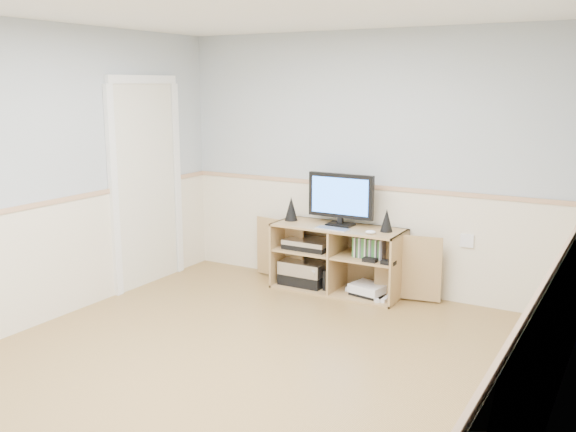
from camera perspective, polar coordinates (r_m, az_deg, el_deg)
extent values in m
cube|color=#A8824A|center=(4.68, -4.32, -13.75)|extent=(4.00, 4.50, 0.02)
cube|color=white|center=(4.26, -4.87, 18.54)|extent=(4.00, 4.50, 0.02)
cube|color=#A2ACB0|center=(5.67, -21.67, 3.26)|extent=(0.02, 4.50, 2.50)
cube|color=#A2ACB0|center=(3.59, 22.99, -1.28)|extent=(0.02, 4.50, 2.50)
cube|color=#A2ACB0|center=(6.27, 7.14, 4.73)|extent=(4.00, 0.02, 2.50)
cube|color=beige|center=(6.39, 6.91, -1.97)|extent=(4.00, 0.01, 1.00)
cube|color=tan|center=(6.28, 7.00, 2.63)|extent=(4.00, 0.02, 0.04)
cube|color=silver|center=(6.56, -12.50, 2.65)|extent=(0.03, 0.82, 2.00)
cube|color=tan|center=(6.36, 4.38, -6.57)|extent=(1.28, 0.48, 0.02)
cube|color=tan|center=(6.20, 4.47, -1.02)|extent=(1.28, 0.48, 0.02)
cube|color=tan|center=(6.56, -0.55, -3.12)|extent=(0.02, 0.48, 0.65)
cube|color=tan|center=(6.04, 9.84, -4.58)|extent=(0.02, 0.48, 0.65)
cube|color=tan|center=(6.47, 5.30, -3.36)|extent=(1.28, 0.02, 0.65)
cube|color=tan|center=(6.27, 4.43, -3.83)|extent=(0.02, 0.46, 0.61)
cube|color=tan|center=(6.40, 1.85, -2.99)|extent=(0.61, 0.44, 0.02)
cube|color=tan|center=(6.13, 7.14, -3.71)|extent=(0.61, 0.44, 0.02)
cube|color=tan|center=(6.64, -0.74, -2.93)|extent=(0.61, 0.13, 0.61)
cube|color=tan|center=(6.08, 10.60, -4.50)|extent=(0.61, 0.13, 0.61)
cube|color=black|center=(6.24, 4.67, -0.76)|extent=(0.25, 0.18, 0.02)
cube|color=black|center=(6.23, 4.68, -0.40)|extent=(0.05, 0.04, 0.06)
cube|color=black|center=(6.18, 4.72, 1.81)|extent=(0.67, 0.05, 0.43)
cube|color=blue|center=(6.16, 4.61, 1.77)|extent=(0.59, 0.01, 0.35)
cone|color=black|center=(6.43, 0.28, 0.66)|extent=(0.13, 0.13, 0.24)
cone|color=black|center=(6.00, 8.76, -0.39)|extent=(0.12, 0.12, 0.21)
cube|color=silver|center=(6.06, 4.00, -1.14)|extent=(0.33, 0.15, 0.01)
ellipsoid|color=white|center=(5.91, 7.35, -1.43)|extent=(0.11, 0.09, 0.04)
cube|color=black|center=(6.50, 1.52, -5.55)|extent=(0.45, 0.34, 0.11)
cube|color=silver|center=(6.46, 1.52, -4.53)|extent=(0.45, 0.34, 0.13)
cube|color=black|center=(6.39, 1.85, -2.68)|extent=(0.45, 0.32, 0.05)
cube|color=silver|center=(6.38, 1.85, -2.27)|extent=(0.45, 0.32, 0.05)
cube|color=black|center=(6.32, 3.55, -5.64)|extent=(0.04, 0.14, 0.20)
cube|color=white|center=(6.29, 6.32, -6.50)|extent=(0.24, 0.20, 0.05)
cube|color=black|center=(6.21, 7.16, -6.85)|extent=(0.34, 0.29, 0.03)
cube|color=white|center=(6.19, 7.17, -6.37)|extent=(0.35, 0.32, 0.08)
cube|color=white|center=(6.07, 8.62, -7.33)|extent=(0.04, 0.14, 0.03)
cube|color=white|center=(6.22, 8.99, -6.88)|extent=(0.09, 0.15, 0.03)
cube|color=#3F8C3F|center=(6.08, 7.26, -2.83)|extent=(0.30, 0.14, 0.19)
cube|color=white|center=(6.05, 15.64, -2.12)|extent=(0.12, 0.03, 0.12)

